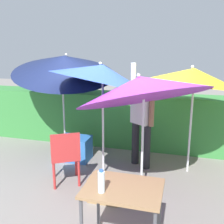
{
  "coord_description": "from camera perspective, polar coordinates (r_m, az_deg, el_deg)",
  "views": [
    {
      "loc": [
        1.13,
        -3.76,
        2.14
      ],
      "look_at": [
        0.0,
        0.3,
        1.1
      ],
      "focal_mm": 41.95,
      "sensor_mm": 36.0,
      "label": 1
    }
  ],
  "objects": [
    {
      "name": "person_vendor",
      "position": [
        4.69,
        6.47,
        -1.1
      ],
      "size": [
        0.51,
        0.38,
        1.88
      ],
      "color": "black",
      "rests_on": "ground_plane"
    },
    {
      "name": "crate_cardboard",
      "position": [
        3.9,
        -1.5,
        -16.36
      ],
      "size": [
        0.45,
        0.29,
        0.35
      ],
      "primitive_type": "cube",
      "color": "#9E7A4C",
      "rests_on": "ground_plane"
    },
    {
      "name": "bottle_water",
      "position": [
        2.64,
        -2.34,
        -14.9
      ],
      "size": [
        0.07,
        0.07,
        0.24
      ],
      "color": "silver",
      "rests_on": "folding_table"
    },
    {
      "name": "cooler_box",
      "position": [
        5.2,
        -8.03,
        -7.83
      ],
      "size": [
        0.58,
        0.42,
        0.46
      ],
      "primitive_type": "cube",
      "color": "#2D6BB7",
      "rests_on": "ground_plane"
    },
    {
      "name": "chair_plastic",
      "position": [
        4.22,
        -10.14,
        -9.07
      ],
      "size": [
        0.6,
        0.6,
        0.89
      ],
      "color": "#B72D2D",
      "rests_on": "ground_plane"
    },
    {
      "name": "ground_plane",
      "position": [
        4.47,
        -1.07,
        -14.73
      ],
      "size": [
        24.0,
        24.0,
        0.0
      ],
      "primitive_type": "plane",
      "color": "gray"
    },
    {
      "name": "umbrella_orange",
      "position": [
        5.47,
        -10.4,
        10.16
      ],
      "size": [
        2.18,
        2.12,
        2.36
      ],
      "color": "silver",
      "rests_on": "ground_plane"
    },
    {
      "name": "folding_table",
      "position": [
        2.82,
        2.41,
        -17.69
      ],
      "size": [
        0.8,
        0.6,
        0.76
      ],
      "color": "#4C4C51",
      "rests_on": "ground_plane"
    },
    {
      "name": "hedge_row",
      "position": [
        5.84,
        3.84,
        -1.66
      ],
      "size": [
        8.0,
        0.7,
        1.16
      ],
      "primitive_type": "cube",
      "color": "#38843D",
      "rests_on": "ground_plane"
    },
    {
      "name": "umbrella_navy",
      "position": [
        3.67,
        6.37,
        5.25
      ],
      "size": [
        1.99,
        1.9,
        2.16
      ],
      "color": "silver",
      "rests_on": "ground_plane"
    },
    {
      "name": "umbrella_rainbow",
      "position": [
        4.52,
        17.23,
        7.27
      ],
      "size": [
        1.72,
        1.71,
        2.0
      ],
      "color": "silver",
      "rests_on": "ground_plane"
    },
    {
      "name": "umbrella_yellow",
      "position": [
        4.23,
        -2.31,
        8.34
      ],
      "size": [
        1.73,
        1.68,
        2.17
      ],
      "color": "silver",
      "rests_on": "ground_plane"
    }
  ]
}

